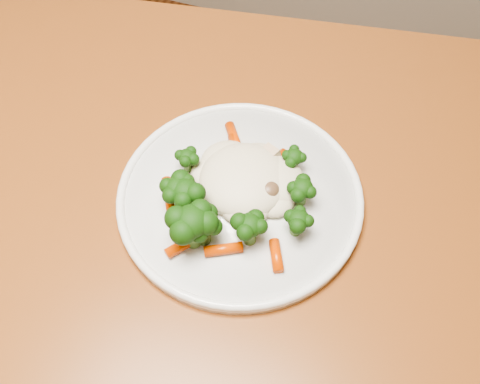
{
  "coord_description": "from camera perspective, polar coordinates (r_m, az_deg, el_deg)",
  "views": [
    {
      "loc": [
        -0.07,
        -0.04,
        1.33
      ],
      "look_at": [
        -0.2,
        0.33,
        0.77
      ],
      "focal_mm": 45.0,
      "sensor_mm": 36.0,
      "label": 1
    }
  ],
  "objects": [
    {
      "name": "meal",
      "position": [
        0.66,
        -0.94,
        -0.16
      ],
      "size": [
        0.19,
        0.2,
        0.05
      ],
      "color": "beige",
      "rests_on": "plate"
    },
    {
      "name": "dining_table",
      "position": [
        0.74,
        0.72,
        -10.27
      ],
      "size": [
        1.35,
        1.01,
        0.75
      ],
      "rotation": [
        0.0,
        0.0,
        0.16
      ],
      "color": "#944F22",
      "rests_on": "ground"
    },
    {
      "name": "plate",
      "position": [
        0.69,
        0.0,
        -0.64
      ],
      "size": [
        0.28,
        0.28,
        0.01
      ],
      "primitive_type": "cylinder",
      "color": "white",
      "rests_on": "dining_table"
    }
  ]
}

